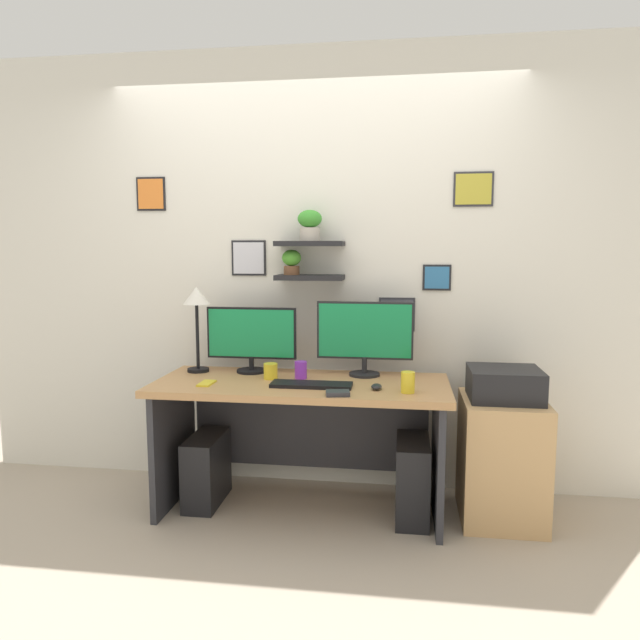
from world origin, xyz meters
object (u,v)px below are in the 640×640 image
drawer_cabinet (502,459)px  computer_tower_left (207,469)px  monitor_left (251,337)px  desk (303,415)px  keyboard (311,385)px  water_cup (408,382)px  monitor_right (365,335)px  computer_mouse (376,387)px  scissors_tray (338,393)px  coffee_mug (271,371)px  cell_phone (206,383)px  printer (505,384)px  desk_lamp (197,306)px  pen_cup (301,370)px  computer_tower_right (412,479)px

drawer_cabinet → computer_tower_left: size_ratio=1.67×
monitor_left → desk: bearing=-25.4°
keyboard → water_cup: bearing=-6.9°
desk → monitor_right: size_ratio=2.92×
computer_mouse → scissors_tray: size_ratio=0.75×
coffee_mug → water_cup: (0.78, -0.21, 0.01)m
water_cup → scissors_tray: bearing=-162.8°
computer_tower_left → desk: bearing=4.3°
cell_phone → printer: bearing=7.3°
cell_phone → scissors_tray: (0.74, -0.14, 0.01)m
monitor_left → desk_lamp: (-0.33, -0.04, 0.19)m
cell_phone → monitor_left: bearing=65.5°
keyboard → drawer_cabinet: (1.04, 0.16, -0.42)m
keyboard → desk: bearing=115.2°
monitor_right → desk_lamp: bearing=-177.9°
coffee_mug → water_cup: bearing=-15.5°
desk_lamp → cell_phone: desk_lamp is taller
desk_lamp → coffee_mug: size_ratio=5.71×
monitor_left → printer: (1.45, -0.17, -0.20)m
cell_phone → printer: size_ratio=0.37×
computer_mouse → printer: printer is taller
monitor_left → cell_phone: 0.44m
pen_cup → computer_tower_left: 0.82m
desk_lamp → computer_tower_left: bearing=-60.1°
computer_tower_right → monitor_left: bearing=166.4°
desk_lamp → desk: bearing=-10.6°
cell_phone → computer_tower_left: size_ratio=0.35×
computer_tower_left → water_cup: bearing=-8.8°
printer → desk: bearing=179.8°
desk → desk_lamp: 0.91m
monitor_left → printer: monitor_left is taller
water_cup → computer_tower_right: water_cup is taller
computer_mouse → computer_tower_right: (0.20, 0.11, -0.54)m
coffee_mug → pen_cup: (0.17, 0.03, 0.01)m
water_cup → coffee_mug: bearing=164.5°
cell_phone → coffee_mug: size_ratio=1.56×
cell_phone → desk_lamp: bearing=117.9°
computer_tower_left → pen_cup: bearing=6.9°
monitor_right → desk_lamp: desk_lamp is taller
desk → drawer_cabinet: (1.11, -0.00, -0.20)m
computer_mouse → desk_lamp: (-1.09, 0.30, 0.39)m
computer_mouse → scissors_tray: 0.24m
monitor_right → water_cup: (0.25, -0.38, -0.19)m
coffee_mug → computer_tower_right: (0.81, -0.06, -0.57)m
coffee_mug → computer_tower_right: size_ratio=0.20×
desk → computer_mouse: size_ratio=18.30×
cell_phone → water_cup: (1.10, -0.03, 0.05)m
desk → printer: (1.11, -0.00, 0.22)m
monitor_left → scissors_tray: monitor_left is taller
monitor_left → scissors_tray: 0.79m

